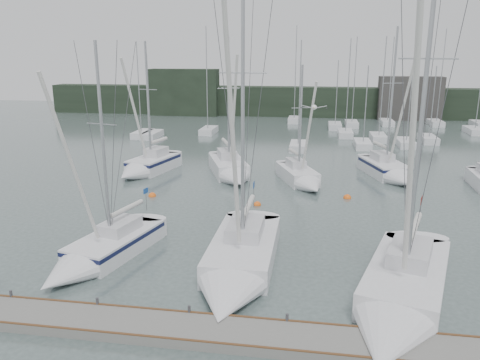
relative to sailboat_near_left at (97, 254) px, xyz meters
name	(u,v)px	position (x,y,z in m)	size (l,w,h in m)	color
ground	(251,279)	(8.18, -0.43, -0.53)	(160.00, 160.00, 0.00)	#485856
dock	(233,334)	(8.18, -5.43, -0.33)	(24.00, 2.00, 0.40)	slate
far_treeline	(299,102)	(8.18, 61.57, 1.97)	(90.00, 4.00, 5.00)	black
far_building_left	(184,92)	(-11.82, 59.57, 3.47)	(12.00, 3.00, 8.00)	black
far_building_right	(410,98)	(26.18, 59.57, 2.97)	(10.00, 3.00, 7.00)	#393734
mast_forest	(377,132)	(19.21, 43.05, -0.05)	(50.71, 26.40, 14.79)	silver
sailboat_near_left	(97,254)	(0.00, 0.00, 0.00)	(4.53, 8.89, 12.16)	silver
sailboat_near_center	(237,269)	(7.51, -0.59, 0.04)	(3.26, 11.13, 16.64)	silver
sailboat_near_right	(399,301)	(14.75, -2.60, 0.09)	(6.30, 11.37, 17.69)	silver
sailboat_mid_a	(146,167)	(-4.10, 18.50, 0.13)	(4.46, 8.15, 12.55)	silver
sailboat_mid_b	(232,171)	(3.89, 18.34, 0.09)	(5.66, 9.20, 12.87)	silver
sailboat_mid_c	(303,179)	(10.16, 16.92, 0.01)	(4.77, 7.61, 10.48)	silver
sailboat_mid_d	(391,172)	(17.72, 20.19, 0.10)	(4.89, 8.23, 13.69)	silver
buoy_a	(257,205)	(7.08, 11.06, -0.53)	(0.55, 0.55, 0.55)	orange
buoy_b	(347,198)	(13.64, 13.81, -0.53)	(0.60, 0.60, 0.60)	orange
buoy_c	(152,196)	(-1.19, 11.94, -0.53)	(0.60, 0.60, 0.60)	orange
seagull	(314,107)	(10.89, -0.74, 7.91)	(1.07, 0.48, 0.21)	white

